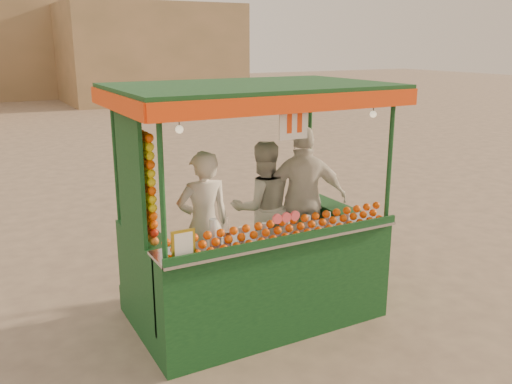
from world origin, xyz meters
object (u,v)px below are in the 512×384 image
vendor_middle (263,207)px  vendor_right (304,200)px  juice_cart (251,248)px  vendor_left (204,224)px

vendor_middle → vendor_right: 0.51m
juice_cart → vendor_middle: juice_cart is taller
juice_cart → vendor_left: (-0.44, 0.29, 0.27)m
vendor_middle → vendor_right: size_ratio=0.90×
vendor_left → vendor_right: vendor_right is taller
vendor_right → vendor_middle: bearing=-3.8°
juice_cart → vendor_right: 1.01m
vendor_left → vendor_middle: 0.92m
juice_cart → vendor_right: (0.89, 0.32, 0.35)m
vendor_middle → vendor_left: bearing=26.0°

